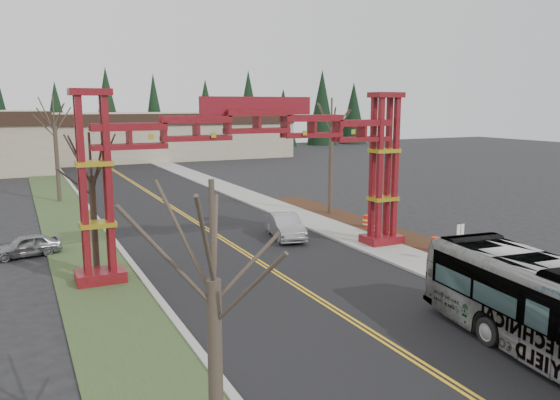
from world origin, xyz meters
TOP-DOWN VIEW (x-y plane):
  - road at (0.00, 25.00)m, footprint 12.00×110.00m
  - lane_line_left at (-0.12, 25.00)m, footprint 0.12×100.00m
  - lane_line_right at (0.12, 25.00)m, footprint 0.12×100.00m
  - curb_right at (6.15, 25.00)m, footprint 0.30×110.00m
  - sidewalk_right at (7.60, 25.00)m, footprint 2.60×110.00m
  - landscape_strip at (10.20, 10.00)m, footprint 2.60×50.00m
  - grass_median at (-8.00, 25.00)m, footprint 4.00×110.00m
  - curb_left at (-6.15, 25.00)m, footprint 0.30×110.00m
  - gateway_arch at (0.00, 18.00)m, footprint 18.20×1.60m
  - retail_building_east at (10.00, 79.95)m, footprint 38.00×20.30m
  - conifer_treeline at (0.25, 92.00)m, footprint 116.10×5.60m
  - silver_sedan at (3.62, 22.00)m, footprint 2.52×4.85m
  - parked_car_near_a at (-11.00, 24.47)m, footprint 3.76×1.95m
  - bare_tree_median_near at (-8.00, 1.75)m, footprint 2.89×2.89m
  - bare_tree_median_mid at (-8.00, 19.25)m, footprint 3.11×3.11m
  - bare_tree_median_far at (-8.00, 42.02)m, footprint 3.47×3.47m
  - bare_tree_right_far at (10.00, 27.17)m, footprint 3.51×3.51m
  - street_sign at (8.95, 12.70)m, footprint 0.50×0.08m
  - barrel_south at (9.61, 15.20)m, footprint 0.49×0.49m
  - barrel_mid at (9.23, 20.40)m, footprint 0.51×0.51m
  - barrel_north at (9.74, 22.04)m, footprint 0.49×0.49m

SIDE VIEW (x-z plane):
  - road at x=0.00m, z-range 0.00..0.02m
  - lane_line_left at x=-0.12m, z-range 0.02..0.03m
  - lane_line_right at x=0.12m, z-range 0.02..0.03m
  - grass_median at x=-8.00m, z-range 0.00..0.08m
  - landscape_strip at x=10.20m, z-range 0.00..0.12m
  - curb_right at x=6.15m, z-range 0.00..0.15m
  - curb_left at x=-6.15m, z-range 0.00..0.15m
  - sidewalk_right at x=7.60m, z-range 0.01..0.15m
  - barrel_north at x=9.74m, z-range 0.00..0.91m
  - barrel_south at x=9.61m, z-range 0.00..0.91m
  - barrel_mid at x=9.23m, z-range 0.00..0.95m
  - parked_car_near_a at x=-11.00m, z-range 0.00..1.22m
  - silver_sedan at x=3.62m, z-range 0.00..1.52m
  - street_sign at x=8.95m, z-range 0.48..2.69m
  - retail_building_east at x=10.00m, z-range 0.01..7.01m
  - bare_tree_median_mid at x=-8.00m, z-range 1.39..8.32m
  - bare_tree_median_near at x=-8.00m, z-range 1.48..8.33m
  - gateway_arch at x=0.00m, z-range 1.53..10.43m
  - bare_tree_right_far at x=10.00m, z-range 2.01..10.74m
  - conifer_treeline at x=0.25m, z-range -0.01..12.99m
  - bare_tree_median_far at x=-8.00m, z-range 2.18..11.24m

